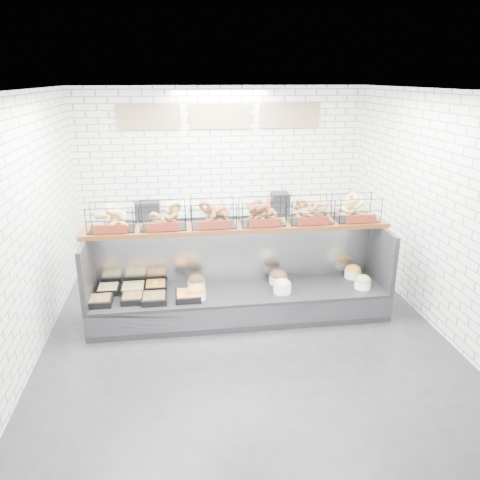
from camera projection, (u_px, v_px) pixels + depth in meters
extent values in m
plane|color=black|center=(243.00, 327.00, 6.20)|extent=(5.50, 5.50, 0.00)
cube|color=white|center=(221.00, 174.00, 8.28)|extent=(5.00, 0.02, 3.00)
cube|color=white|center=(29.00, 227.00, 5.39)|extent=(0.02, 5.50, 3.00)
cube|color=white|center=(435.00, 211.00, 6.03)|extent=(0.02, 5.50, 3.00)
cube|color=white|center=(244.00, 90.00, 5.21)|extent=(5.00, 5.50, 0.02)
cube|color=tan|center=(149.00, 117.00, 7.77)|extent=(1.05, 0.03, 0.42)
cube|color=tan|center=(221.00, 116.00, 7.92)|extent=(1.05, 0.03, 0.42)
cube|color=tan|center=(290.00, 116.00, 8.07)|extent=(1.05, 0.03, 0.42)
cube|color=black|center=(240.00, 303.00, 6.42)|extent=(4.00, 0.90, 0.40)
cube|color=#93969B|center=(245.00, 317.00, 6.01)|extent=(4.00, 0.03, 0.28)
cube|color=#93969B|center=(236.00, 252.00, 6.60)|extent=(4.00, 0.08, 0.80)
cube|color=black|center=(87.00, 270.00, 5.97)|extent=(0.06, 0.90, 0.80)
cube|color=black|center=(381.00, 255.00, 6.47)|extent=(0.06, 0.90, 0.80)
cube|color=black|center=(101.00, 301.00, 5.94)|extent=(0.30, 0.30, 0.08)
cube|color=brown|center=(100.00, 299.00, 5.93)|extent=(0.25, 0.25, 0.04)
cube|color=gold|center=(99.00, 298.00, 5.81)|extent=(0.06, 0.01, 0.08)
cube|color=black|center=(108.00, 290.00, 6.26)|extent=(0.29, 0.29, 0.08)
cube|color=#CBB77D|center=(108.00, 287.00, 6.25)|extent=(0.24, 0.24, 0.04)
cube|color=gold|center=(107.00, 287.00, 6.14)|extent=(0.06, 0.01, 0.08)
cube|color=black|center=(133.00, 299.00, 6.01)|extent=(0.29, 0.29, 0.08)
cube|color=brown|center=(133.00, 296.00, 6.00)|extent=(0.24, 0.24, 0.04)
cube|color=gold|center=(132.00, 296.00, 5.89)|extent=(0.06, 0.01, 0.08)
cube|color=black|center=(133.00, 289.00, 6.29)|extent=(0.32, 0.32, 0.08)
cube|color=#C5BD65|center=(133.00, 286.00, 6.28)|extent=(0.28, 0.28, 0.04)
cube|color=gold|center=(132.00, 286.00, 6.15)|extent=(0.06, 0.01, 0.08)
cube|color=black|center=(154.00, 299.00, 6.01)|extent=(0.32, 0.32, 0.08)
cube|color=brown|center=(154.00, 296.00, 5.99)|extent=(0.27, 0.27, 0.04)
cube|color=gold|center=(153.00, 296.00, 5.87)|extent=(0.06, 0.01, 0.08)
cube|color=black|center=(156.00, 286.00, 6.36)|extent=(0.30, 0.30, 0.08)
cube|color=orange|center=(156.00, 284.00, 6.34)|extent=(0.25, 0.25, 0.04)
cube|color=gold|center=(155.00, 284.00, 6.23)|extent=(0.06, 0.01, 0.08)
cube|color=black|center=(188.00, 296.00, 6.08)|extent=(0.33, 0.33, 0.08)
cube|color=orange|center=(188.00, 294.00, 6.06)|extent=(0.28, 0.28, 0.04)
cube|color=gold|center=(188.00, 294.00, 5.94)|extent=(0.06, 0.01, 0.08)
cylinder|color=white|center=(196.00, 295.00, 6.08)|extent=(0.25, 0.25, 0.11)
ellipsoid|color=#BE7C28|center=(196.00, 290.00, 6.06)|extent=(0.25, 0.25, 0.17)
cylinder|color=white|center=(196.00, 284.00, 6.40)|extent=(0.25, 0.25, 0.11)
ellipsoid|color=brown|center=(196.00, 280.00, 6.38)|extent=(0.24, 0.24, 0.17)
cylinder|color=white|center=(282.00, 289.00, 6.26)|extent=(0.24, 0.24, 0.11)
ellipsoid|color=tan|center=(282.00, 284.00, 6.24)|extent=(0.24, 0.24, 0.17)
cylinder|color=white|center=(278.00, 279.00, 6.55)|extent=(0.25, 0.25, 0.11)
ellipsoid|color=brown|center=(278.00, 275.00, 6.53)|extent=(0.25, 0.25, 0.17)
cylinder|color=white|center=(363.00, 284.00, 6.38)|extent=(0.22, 0.22, 0.11)
ellipsoid|color=olive|center=(363.00, 280.00, 6.36)|extent=(0.22, 0.22, 0.15)
cylinder|color=white|center=(353.00, 274.00, 6.72)|extent=(0.23, 0.23, 0.11)
ellipsoid|color=orange|center=(353.00, 270.00, 6.70)|extent=(0.23, 0.23, 0.16)
cube|color=#411F0E|center=(238.00, 227.00, 6.28)|extent=(4.10, 0.50, 0.06)
cube|color=black|center=(111.00, 217.00, 6.01)|extent=(0.60, 0.38, 0.34)
cube|color=#5B1B10|center=(110.00, 229.00, 5.85)|extent=(0.42, 0.02, 0.11)
cube|color=black|center=(163.00, 215.00, 6.09)|extent=(0.60, 0.38, 0.34)
cube|color=#5B1B10|center=(163.00, 227.00, 5.93)|extent=(0.42, 0.02, 0.11)
cube|color=black|center=(213.00, 213.00, 6.17)|extent=(0.60, 0.38, 0.34)
cube|color=#5B1B10|center=(215.00, 225.00, 6.02)|extent=(0.42, 0.02, 0.11)
cube|color=black|center=(262.00, 211.00, 6.26)|extent=(0.60, 0.38, 0.34)
cube|color=#5B1B10|center=(265.00, 223.00, 6.10)|extent=(0.42, 0.02, 0.11)
cube|color=black|center=(310.00, 210.00, 6.34)|extent=(0.60, 0.38, 0.34)
cube|color=#5B1B10|center=(314.00, 221.00, 6.19)|extent=(0.42, 0.02, 0.11)
cube|color=black|center=(356.00, 208.00, 6.43)|extent=(0.60, 0.38, 0.34)
cube|color=#5B1B10|center=(361.00, 219.00, 6.27)|extent=(0.42, 0.02, 0.11)
cube|color=#93969B|center=(224.00, 236.00, 8.33)|extent=(4.00, 0.60, 0.90)
cube|color=black|center=(148.00, 209.00, 7.93)|extent=(0.40, 0.30, 0.24)
cube|color=silver|center=(177.00, 208.00, 8.09)|extent=(0.35, 0.28, 0.18)
cylinder|color=#C86632|center=(269.00, 204.00, 8.24)|extent=(0.09, 0.09, 0.22)
cube|color=black|center=(280.00, 201.00, 8.27)|extent=(0.30, 0.30, 0.30)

